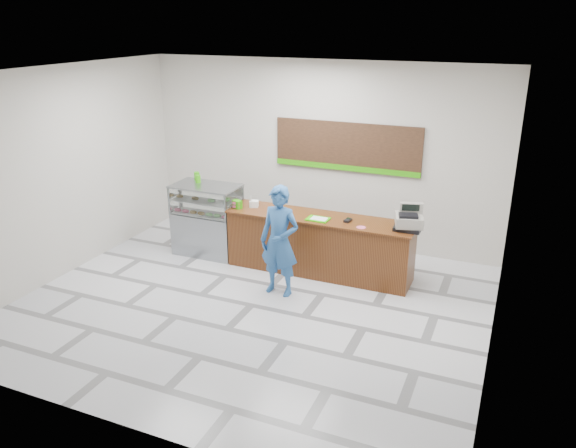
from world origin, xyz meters
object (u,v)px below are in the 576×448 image
at_px(cash_register, 409,220).
at_px(customer, 280,241).
at_px(display_case, 207,219).
at_px(serving_tray, 318,219).
at_px(sales_counter, 319,245).

relative_size(cash_register, customer, 0.30).
relative_size(display_case, customer, 0.74).
relative_size(display_case, serving_tray, 3.52).
xyz_separation_m(sales_counter, customer, (-0.32, -0.97, 0.38)).
bearing_deg(customer, display_case, 156.73).
distance_m(sales_counter, serving_tray, 0.54).
bearing_deg(serving_tray, sales_counter, 99.33).
xyz_separation_m(sales_counter, serving_tray, (0.02, -0.14, 0.52)).
xyz_separation_m(sales_counter, display_case, (-2.22, -0.00, 0.16)).
height_order(sales_counter, serving_tray, serving_tray).
distance_m(display_case, cash_register, 3.75).
height_order(display_case, customer, customer).
height_order(cash_register, customer, customer).
distance_m(serving_tray, customer, 0.91).
height_order(sales_counter, customer, customer).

